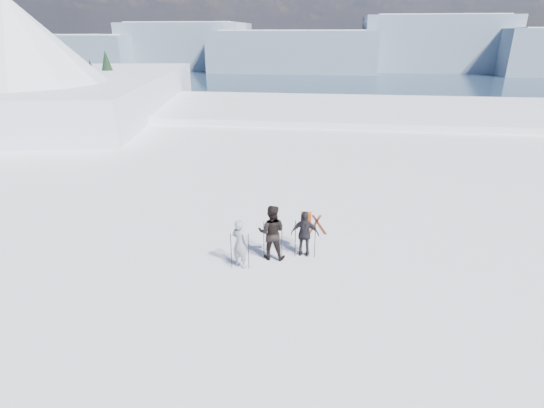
{
  "coord_description": "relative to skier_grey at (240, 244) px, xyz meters",
  "views": [
    {
      "loc": [
        -0.71,
        -9.53,
        6.69
      ],
      "look_at": [
        -2.41,
        3.0,
        1.56
      ],
      "focal_mm": 28.0,
      "sensor_mm": 36.0,
      "label": 1
    }
  ],
  "objects": [
    {
      "name": "lake_basin",
      "position": [
        3.2,
        28.37,
        -7.28
      ],
      "size": [
        820.0,
        820.0,
        71.62
      ],
      "color": "white",
      "rests_on": "ground"
    },
    {
      "name": "skier_pack",
      "position": [
        1.9,
        0.97,
        -0.02
      ],
      "size": [
        0.91,
        0.4,
        1.53
      ],
      "primitive_type": "imported",
      "rotation": [
        0.0,
        0.0,
        3.11
      ],
      "color": "black",
      "rests_on": "ground"
    },
    {
      "name": "skier_dark",
      "position": [
        0.87,
        0.67,
        0.12
      ],
      "size": [
        0.88,
        0.68,
        1.8
      ],
      "primitive_type": "imported",
      "rotation": [
        0.0,
        0.0,
        3.14
      ],
      "color": "black",
      "rests_on": "ground"
    },
    {
      "name": "skis_loose",
      "position": [
        2.22,
        3.39,
        -0.77
      ],
      "size": [
        0.66,
        1.68,
        0.03
      ],
      "color": "black",
      "rests_on": "ground"
    },
    {
      "name": "backpack",
      "position": [
        1.91,
        1.22,
        0.97
      ],
      "size": [
        0.33,
        0.19,
        0.45
      ],
      "primitive_type": "cube",
      "rotation": [
        0.0,
        0.0,
        3.11
      ],
      "color": "#DC4D14",
      "rests_on": "skier_pack"
    },
    {
      "name": "skier_grey",
      "position": [
        0.0,
        0.0,
        0.0
      ],
      "size": [
        0.68,
        0.59,
        1.57
      ],
      "primitive_type": "imported",
      "rotation": [
        0.0,
        0.0,
        2.68
      ],
      "color": "gray",
      "rests_on": "ground"
    },
    {
      "name": "near_ridge",
      "position": [
        -23.36,
        27.72,
        -4.26
      ],
      "size": [
        31.37,
        35.68,
        25.62
      ],
      "color": "white",
      "rests_on": "ground"
    },
    {
      "name": "ski_poles",
      "position": [
        0.98,
        0.46,
        -0.16
      ],
      "size": [
        2.5,
        1.02,
        1.31
      ],
      "color": "black",
      "rests_on": "ground"
    },
    {
      "name": "far_mountain_range",
      "position": [
        32.8,
        453.16,
        -7.98
      ],
      "size": [
        770.0,
        110.0,
        53.0
      ],
      "color": "slate",
      "rests_on": "ground"
    }
  ]
}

